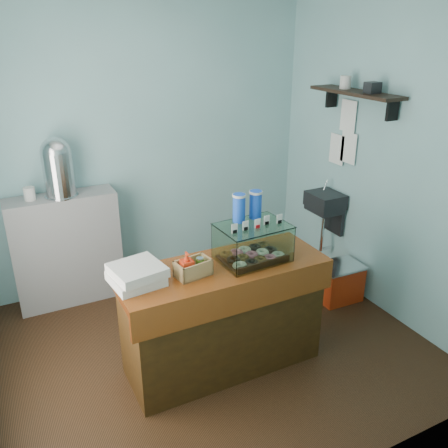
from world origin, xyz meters
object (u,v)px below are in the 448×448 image
coffee_urn (57,166)px  red_cooler (339,282)px  counter (223,316)px  display_case (251,239)px

coffee_urn → red_cooler: size_ratio=1.24×
counter → coffee_urn: bearing=119.5°
counter → red_cooler: 1.55m
coffee_urn → red_cooler: (2.36, -1.19, -1.20)m
counter → display_case: size_ratio=2.97×
display_case → red_cooler: bearing=12.7°
counter → coffee_urn: coffee_urn is taller
display_case → coffee_urn: size_ratio=0.98×
counter → display_case: (0.26, 0.02, 0.60)m
display_case → counter: bearing=-177.5°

